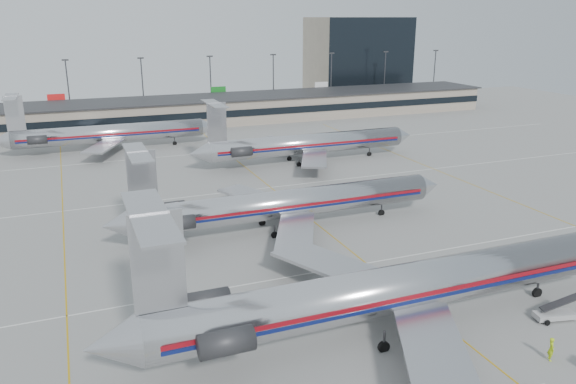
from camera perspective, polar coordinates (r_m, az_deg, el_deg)
ground at (r=53.52m, az=13.27°, el=-11.23°), size 260.00×260.00×0.00m
apron_markings at (r=61.02m, az=7.94°, el=-7.18°), size 160.00×0.15×0.02m
terminal at (r=140.56m, az=-9.95°, el=8.12°), size 162.00×17.00×6.25m
light_mast_row at (r=153.48m, az=-11.18°, el=10.86°), size 163.60×0.40×15.28m
distant_building at (r=189.25m, az=7.03°, el=13.43°), size 30.00×20.00×25.00m
jet_foreground at (r=47.61m, az=10.55°, el=-9.66°), size 50.00×29.44×13.09m
jet_second_row at (r=68.60m, az=-0.56°, el=-1.20°), size 43.96×25.88×11.51m
jet_third_row at (r=100.83m, az=1.65°, el=4.91°), size 43.08×26.50×11.78m
jet_back_row at (r=115.79m, az=-17.98°, el=5.68°), size 42.37×26.07×11.59m
belt_loader at (r=54.98m, az=25.52°, el=-11.07°), size 4.28×2.01×2.19m
ramp_worker_near at (r=48.84m, az=25.17°, el=-14.23°), size 0.74×0.83×1.90m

